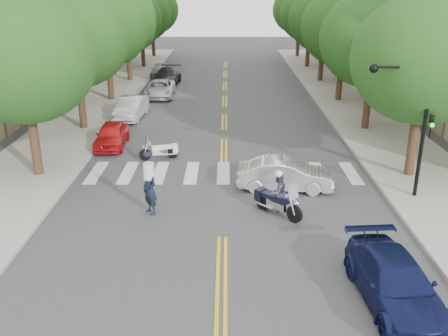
{
  "coord_description": "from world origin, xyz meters",
  "views": [
    {
      "loc": [
        0.14,
        -16.11,
        8.74
      ],
      "look_at": [
        0.04,
        3.72,
        1.3
      ],
      "focal_mm": 40.0,
      "sensor_mm": 36.0,
      "label": 1
    }
  ],
  "objects_px": {
    "convertible": "(285,175)",
    "sedan_blue": "(395,282)",
    "motorcycle_parked": "(162,151)",
    "motorcycle_police": "(277,195)",
    "officer_standing": "(150,190)"
  },
  "relations": [
    {
      "from": "sedan_blue",
      "to": "motorcycle_police",
      "type": "bearing_deg",
      "value": 111.5
    },
    {
      "from": "motorcycle_parked",
      "to": "convertible",
      "type": "bearing_deg",
      "value": -139.57
    },
    {
      "from": "motorcycle_police",
      "to": "convertible",
      "type": "distance_m",
      "value": 2.68
    },
    {
      "from": "motorcycle_parked",
      "to": "convertible",
      "type": "height_order",
      "value": "convertible"
    },
    {
      "from": "motorcycle_parked",
      "to": "officer_standing",
      "type": "bearing_deg",
      "value": 167.44
    },
    {
      "from": "motorcycle_police",
      "to": "convertible",
      "type": "bearing_deg",
      "value": -146.23
    },
    {
      "from": "motorcycle_police",
      "to": "officer_standing",
      "type": "bearing_deg",
      "value": -44.29
    },
    {
      "from": "motorcycle_police",
      "to": "convertible",
      "type": "height_order",
      "value": "motorcycle_police"
    },
    {
      "from": "officer_standing",
      "to": "convertible",
      "type": "xyz_separation_m",
      "value": [
        5.62,
        2.5,
        -0.33
      ]
    },
    {
      "from": "motorcycle_parked",
      "to": "officer_standing",
      "type": "distance_m",
      "value": 6.57
    },
    {
      "from": "motorcycle_police",
      "to": "officer_standing",
      "type": "xyz_separation_m",
      "value": [
        -5.02,
        0.11,
        0.18
      ]
    },
    {
      "from": "motorcycle_police",
      "to": "officer_standing",
      "type": "height_order",
      "value": "officer_standing"
    },
    {
      "from": "convertible",
      "to": "sedan_blue",
      "type": "height_order",
      "value": "convertible"
    },
    {
      "from": "convertible",
      "to": "sedan_blue",
      "type": "distance_m",
      "value": 8.71
    },
    {
      "from": "motorcycle_police",
      "to": "officer_standing",
      "type": "distance_m",
      "value": 5.02
    }
  ]
}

